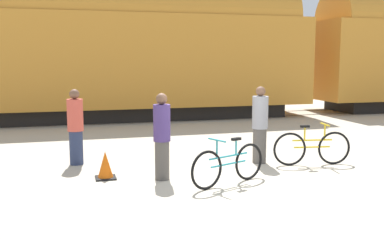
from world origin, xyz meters
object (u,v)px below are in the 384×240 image
at_px(freight_train, 146,46).
at_px(bicycle_teal, 229,165).
at_px(bicycle_yellow, 312,148).
at_px(person_in_purple, 162,137).
at_px(person_in_grey, 260,125).
at_px(person_in_red, 76,127).
at_px(traffic_cone, 105,166).

height_order(freight_train, bicycle_teal, freight_train).
relative_size(bicycle_teal, bicycle_yellow, 0.96).
xyz_separation_m(freight_train, bicycle_teal, (-0.14, -9.87, -2.48)).
relative_size(person_in_purple, person_in_grey, 0.98).
bearing_deg(bicycle_yellow, person_in_grey, 153.43).
distance_m(person_in_purple, person_in_red, 2.39).
xyz_separation_m(bicycle_yellow, person_in_grey, (-1.04, 0.52, 0.48)).
relative_size(freight_train, person_in_purple, 24.24).
distance_m(person_in_red, traffic_cone, 1.61).
distance_m(person_in_red, person_in_grey, 4.14).
distance_m(freight_train, bicycle_yellow, 9.47).
distance_m(bicycle_teal, person_in_red, 3.71).
bearing_deg(bicycle_teal, person_in_grey, 49.34).
distance_m(bicycle_yellow, person_in_grey, 1.26).
xyz_separation_m(bicycle_yellow, person_in_purple, (-3.47, -0.30, 0.46)).
distance_m(bicycle_yellow, person_in_purple, 3.51).
height_order(bicycle_yellow, person_in_red, person_in_red).
height_order(person_in_red, person_in_grey, person_in_grey).
bearing_deg(bicycle_teal, traffic_cone, 154.47).
relative_size(freight_train, bicycle_yellow, 23.45).
distance_m(bicycle_teal, traffic_cone, 2.45).
relative_size(person_in_grey, traffic_cone, 3.18).
xyz_separation_m(person_in_purple, person_in_grey, (2.43, 0.82, 0.02)).
relative_size(bicycle_yellow, traffic_cone, 3.20).
height_order(freight_train, bicycle_yellow, freight_train).
height_order(person_in_purple, person_in_grey, person_in_grey).
xyz_separation_m(freight_train, bicycle_yellow, (2.19, -8.88, -2.47)).
height_order(bicycle_teal, bicycle_yellow, bicycle_yellow).
bearing_deg(bicycle_teal, bicycle_yellow, 22.99).
bearing_deg(freight_train, traffic_cone, -104.90).
relative_size(person_in_red, traffic_cone, 3.08).
bearing_deg(person_in_purple, bicycle_teal, -30.81).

